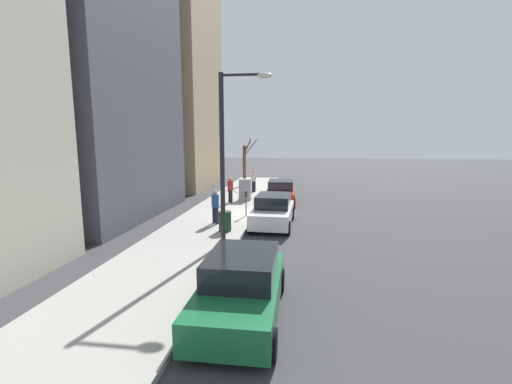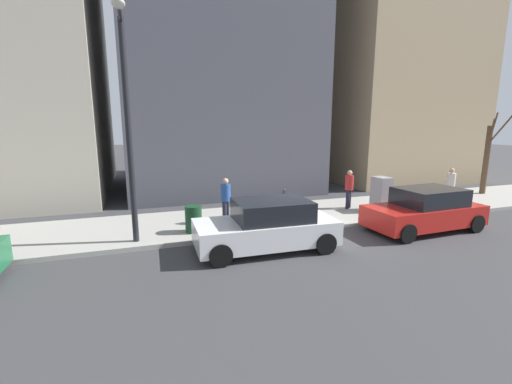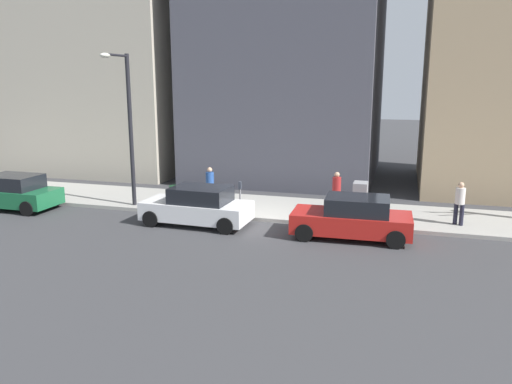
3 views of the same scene
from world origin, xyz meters
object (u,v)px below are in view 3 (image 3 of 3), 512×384
utility_box (360,200)px  streetlamp (127,118)px  pedestrian_far_corner (210,183)px  office_block_center (290,15)px  pedestrian_midblock (336,189)px  trash_bin (176,196)px  parked_car_white (198,206)px  pedestrian_near_meter (460,201)px  parked_car_green (12,192)px  parked_car_red (353,218)px  parking_meter (240,194)px

utility_box → streetlamp: bearing=95.9°
pedestrian_far_corner → office_block_center: bearing=-149.6°
pedestrian_midblock → office_block_center: size_ratio=0.09×
trash_bin → pedestrian_far_corner: size_ratio=0.54×
parked_car_white → pedestrian_far_corner: size_ratio=2.56×
trash_bin → pedestrian_midblock: bearing=-80.2°
pedestrian_far_corner → pedestrian_near_meter: bearing=127.8°
parked_car_green → office_block_center: size_ratio=0.23×
parked_car_red → streetlamp: 10.37m
pedestrian_midblock → utility_box: bearing=103.2°
streetlamp → pedestrian_near_meter: streetlamp is taller
trash_bin → office_block_center: size_ratio=0.05×
pedestrian_near_meter → pedestrian_far_corner: (0.45, 10.33, 0.00)m
utility_box → pedestrian_far_corner: pedestrian_far_corner is taller
parking_meter → pedestrian_midblock: bearing=-66.4°
parked_car_red → trash_bin: (2.01, 7.89, -0.14)m
pedestrian_near_meter → office_block_center: bearing=165.6°
parked_car_white → streetlamp: size_ratio=0.65×
streetlamp → pedestrian_far_corner: (1.39, -3.17, -2.93)m
pedestrian_near_meter → pedestrian_far_corner: 10.34m
office_block_center → trash_bin: bearing=163.5°
parked_car_white → parking_meter: 2.00m
utility_box → pedestrian_near_meter: (-0.08, -3.72, 0.24)m
parked_car_red → streetlamp: size_ratio=0.66×
parked_car_white → pedestrian_near_meter: pedestrian_near_meter is taller
parked_car_red → parking_meter: 5.01m
parked_car_red → pedestrian_midblock: pedestrian_midblock is taller
parked_car_red → parked_car_green: 14.85m
parked_car_red → streetlamp: (1.39, 9.74, 3.28)m
parked_car_white → trash_bin: parked_car_white is taller
parked_car_red → pedestrian_far_corner: bearing=65.1°
parked_car_red → pedestrian_midblock: 3.37m
streetlamp → pedestrian_far_corner: 4.53m
parked_car_white → office_block_center: (11.67, -0.97, 8.47)m
streetlamp → pedestrian_near_meter: size_ratio=3.92×
trash_bin → pedestrian_near_meter: size_ratio=0.54×
parked_car_red → office_block_center: (11.68, 5.02, 8.47)m
utility_box → parked_car_white: bearing=111.7°
parked_car_white → streetlamp: streetlamp is taller
parked_car_white → streetlamp: bearing=71.5°
streetlamp → parked_car_white: bearing=-110.2°
pedestrian_near_meter → parking_meter: bearing=-142.4°
streetlamp → office_block_center: size_ratio=0.35×
parked_car_white → trash_bin: bearing=45.3°
streetlamp → trash_bin: size_ratio=7.22×
streetlamp → trash_bin: (0.62, -1.85, -3.42)m
streetlamp → parked_car_green: bearing=104.8°
parked_car_red → pedestrian_far_corner: (2.78, 6.57, 0.35)m
parked_car_red → parked_car_green: size_ratio=1.01×
utility_box → streetlamp: size_ratio=0.22×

